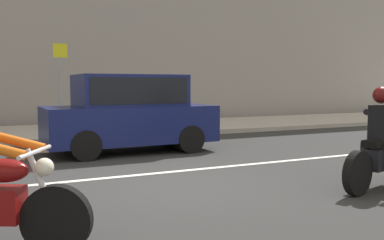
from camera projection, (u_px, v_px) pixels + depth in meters
ground_plane at (158, 186)px, 6.82m from camera, size 80.00×80.00×0.00m
sidewalk_slab at (65, 132)px, 13.97m from camera, size 40.00×4.40×0.14m
lane_marking_stripe at (107, 178)px, 7.37m from camera, size 18.00×0.14×0.01m
motorcycle_with_rider_black_leather at (382, 147)px, 6.64m from camera, size 2.07×0.81×1.54m
parked_hatchback_navy at (130, 112)px, 10.18m from camera, size 3.87×1.76×1.80m
street_sign_post at (61, 77)px, 14.16m from camera, size 0.44×0.08×2.78m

